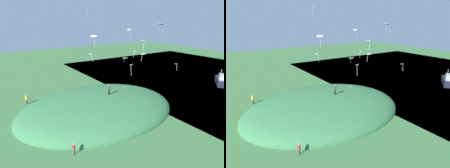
# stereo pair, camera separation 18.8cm
# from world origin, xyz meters

# --- Properties ---
(ground_plane) EXTENTS (160.00, 160.00, 0.00)m
(ground_plane) POSITION_xyz_m (0.00, 0.00, 0.00)
(ground_plane) COLOR #44793F
(lake_water) EXTENTS (56.55, 80.00, 0.40)m
(lake_water) POSITION_xyz_m (-31.04, 0.00, -0.20)
(lake_water) COLOR #365571
(lake_water) RESTS_ON ground_plane
(grass_hill) EXTENTS (28.47, 21.91, 5.92)m
(grass_hill) POSITION_xyz_m (6.17, 1.14, 0.00)
(grass_hill) COLOR #3B7B48
(grass_hill) RESTS_ON ground_plane
(boat_on_lake) EXTENTS (6.90, 5.89, 3.35)m
(boat_on_lake) POSITION_xyz_m (-26.86, 4.88, 0.92)
(boat_on_lake) COLOR #201F32
(boat_on_lake) RESTS_ON lake_water
(person_near_shore) EXTENTS (0.56, 0.56, 1.79)m
(person_near_shore) POSITION_xyz_m (4.59, 2.39, 4.04)
(person_near_shore) COLOR black
(person_near_shore) RESTS_ON grass_hill
(person_on_hilltop) EXTENTS (0.66, 0.66, 1.79)m
(person_on_hilltop) POSITION_xyz_m (16.19, -8.58, 1.11)
(person_on_hilltop) COLOR #213542
(person_on_hilltop) RESTS_ON ground_plane
(person_with_child) EXTENTS (0.52, 0.52, 1.56)m
(person_with_child) POSITION_xyz_m (15.04, 10.85, 0.97)
(person_with_child) COLOR brown
(person_with_child) RESTS_ON ground_plane
(kite_0) EXTENTS (0.75, 0.69, 2.14)m
(kite_0) POSITION_xyz_m (-0.26, 2.32, 7.40)
(kite_0) COLOR white
(kite_1) EXTENTS (0.68, 0.78, 1.35)m
(kite_1) POSITION_xyz_m (3.40, 9.32, 12.62)
(kite_1) COLOR white
(kite_2) EXTENTS (0.82, 0.95, 1.25)m
(kite_2) POSITION_xyz_m (1.71, 7.49, 10.45)
(kite_2) COLOR silver
(kite_3) EXTENTS (0.76, 0.79, 1.35)m
(kite_3) POSITION_xyz_m (-8.15, 2.02, 14.00)
(kite_3) COLOR #F6DBD2
(kite_4) EXTENTS (0.69, 1.00, 1.23)m
(kite_4) POSITION_xyz_m (-4.35, 4.95, 14.66)
(kite_4) COLOR white
(kite_6) EXTENTS (0.69, 0.73, 1.31)m
(kite_6) POSITION_xyz_m (-8.18, 5.82, 7.36)
(kite_6) COLOR silver
(kite_7) EXTENTS (1.24, 1.36, 2.04)m
(kite_7) POSITION_xyz_m (5.30, -1.31, 12.63)
(kite_7) COLOR #F4E1D1
(kite_8) EXTENTS (0.68, 0.93, 1.61)m
(kite_8) POSITION_xyz_m (-3.36, -2.46, 13.43)
(kite_8) COLOR white
(kite_9) EXTENTS (1.00, 0.73, 1.07)m
(kite_9) POSITION_xyz_m (-4.06, -4.59, 7.41)
(kite_9) COLOR white
(kite_10) EXTENTS (0.99, 0.99, 1.47)m
(kite_10) POSITION_xyz_m (-6.18, -3.97, 8.73)
(kite_10) COLOR white
(kite_11) EXTENTS (0.87, 0.97, 2.21)m
(kite_11) POSITION_xyz_m (4.34, -5.05, 17.67)
(kite_11) COLOR white
(kite_12) EXTENTS (0.86, 0.98, 1.44)m
(kite_12) POSITION_xyz_m (5.75, -1.78, 9.51)
(kite_12) COLOR white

